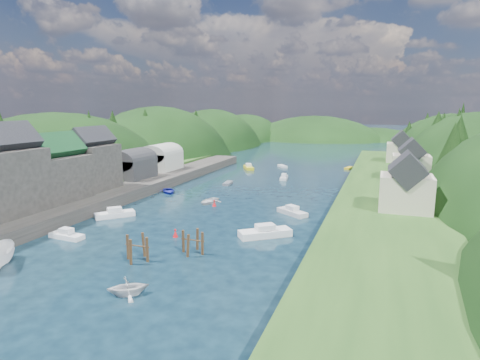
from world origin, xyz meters
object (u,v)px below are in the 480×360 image
at_px(piling_cluster_near, 138,251).
at_px(channel_buoy_far, 214,203).
at_px(channel_buoy_near, 175,233).
at_px(piling_cluster_far, 193,244).

xyz_separation_m(piling_cluster_near, channel_buoy_far, (-1.72, 25.42, -0.68)).
relative_size(channel_buoy_near, channel_buoy_far, 1.00).
bearing_deg(piling_cluster_near, piling_cluster_far, 40.08).
xyz_separation_m(piling_cluster_near, channel_buoy_near, (-0.01, 8.61, -0.68)).
height_order(piling_cluster_near, channel_buoy_far, piling_cluster_near).
relative_size(piling_cluster_near, channel_buoy_near, 3.13).
distance_m(piling_cluster_near, channel_buoy_near, 8.64).
distance_m(piling_cluster_far, channel_buoy_near, 6.66).
xyz_separation_m(channel_buoy_near, channel_buoy_far, (-1.72, 16.81, 0.00)).
height_order(piling_cluster_far, channel_buoy_far, piling_cluster_far).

